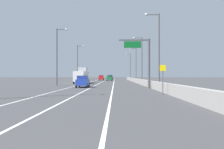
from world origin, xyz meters
TOP-DOWN VIEW (x-y plane):
  - ground_plane at (0.00, 64.00)m, footprint 320.00×320.00m
  - lane_stripe_left at (-5.50, 55.00)m, footprint 0.16×130.00m
  - lane_stripe_center at (-2.00, 55.00)m, footprint 0.16×130.00m
  - lane_stripe_right at (1.50, 55.00)m, footprint 0.16×130.00m
  - jersey_barrier_right at (7.56, 40.00)m, footprint 0.60×120.00m
  - overhead_sign_gantry at (6.22, 30.98)m, footprint 4.68×0.36m
  - speed_advisory_sign at (6.66, 19.93)m, footprint 0.60×0.11m
  - lamp_post_right_second at (7.88, 29.22)m, footprint 2.14×0.44m
  - lamp_post_right_third at (7.82, 48.82)m, footprint 2.14×0.44m
  - lamp_post_right_fourth at (8.32, 68.43)m, footprint 2.14×0.44m
  - lamp_post_right_fifth at (7.85, 88.04)m, footprint 2.14×0.44m
  - lamp_post_left_mid at (-8.95, 39.14)m, footprint 2.14×0.44m
  - lamp_post_left_far at (-9.09, 62.66)m, footprint 2.14×0.44m
  - car_blue_0 at (-3.44, 33.67)m, footprint 1.95×4.24m
  - car_black_1 at (-0.20, 94.37)m, footprint 1.96×4.76m
  - car_green_2 at (-0.27, 76.91)m, footprint 1.96×4.10m
  - car_red_3 at (-3.67, 84.68)m, footprint 1.93×4.31m
  - box_truck at (-6.46, 51.78)m, footprint 2.48×9.33m

SIDE VIEW (x-z plane):
  - ground_plane at x=0.00m, z-range 0.00..0.00m
  - lane_stripe_left at x=-5.50m, z-range 0.00..0.00m
  - lane_stripe_center at x=-2.00m, z-range 0.00..0.00m
  - lane_stripe_right at x=1.50m, z-range 0.00..0.00m
  - jersey_barrier_right at x=7.56m, z-range 0.00..1.10m
  - car_blue_0 at x=-3.44m, z-range 0.00..1.91m
  - car_green_2 at x=-0.27m, z-range 0.00..1.96m
  - car_red_3 at x=-3.67m, z-range 0.00..2.05m
  - car_black_1 at x=-0.20m, z-range 0.00..2.14m
  - speed_advisory_sign at x=6.66m, z-range 0.26..3.26m
  - box_truck at x=-6.46m, z-range -0.18..3.83m
  - overhead_sign_gantry at x=6.22m, z-range 0.98..8.48m
  - lamp_post_right_second at x=7.88m, z-range 0.76..11.64m
  - lamp_post_right_third at x=7.82m, z-range 0.76..11.64m
  - lamp_post_right_fourth at x=8.32m, z-range 0.76..11.64m
  - lamp_post_right_fifth at x=7.85m, z-range 0.76..11.64m
  - lamp_post_left_mid at x=-8.95m, z-range 0.76..11.64m
  - lamp_post_left_far at x=-9.09m, z-range 0.76..11.64m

